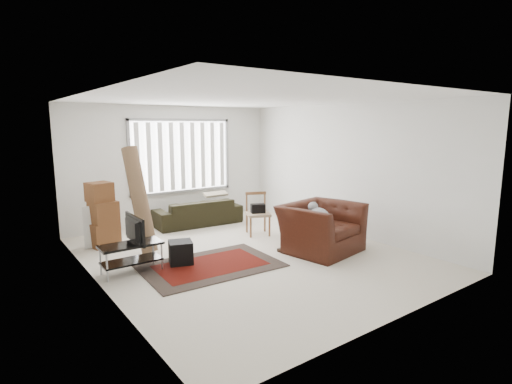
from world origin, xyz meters
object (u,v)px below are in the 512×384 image
side_chair (258,212)px  armchair (321,224)px  tv_stand (131,252)px  sofa (198,208)px  moving_boxes (103,217)px

side_chair → armchair: (0.26, -1.58, 0.02)m
tv_stand → sofa: 3.10m
moving_boxes → side_chair: bearing=-20.5°
sofa → armchair: armchair is taller
side_chair → armchair: 1.60m
tv_stand → armchair: 3.29m
sofa → side_chair: side_chair is taller
moving_boxes → side_chair: moving_boxes is taller
tv_stand → armchair: size_ratio=0.61×
side_chair → tv_stand: bearing=-144.5°
moving_boxes → sofa: (2.22, 0.42, -0.19)m
sofa → moving_boxes: bearing=14.9°
moving_boxes → sofa: 2.27m
tv_stand → moving_boxes: 1.71m
moving_boxes → sofa: size_ratio=0.62×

